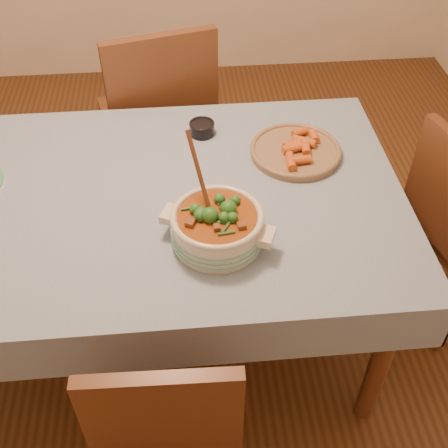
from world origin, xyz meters
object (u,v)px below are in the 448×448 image
object	(u,v)px
dining_table	(154,216)
condiment_bowl	(202,128)
stew_casserole	(217,225)
chair_far	(159,115)
fried_plate	(295,150)

from	to	relation	value
dining_table	condiment_bowl	world-z (taller)	condiment_bowl
stew_casserole	chair_far	size ratio (longest dim) A/B	0.35
stew_casserole	dining_table	bearing A→B (deg)	131.14
chair_far	stew_casserole	bearing A→B (deg)	85.80
fried_plate	condiment_bowl	bearing A→B (deg)	153.90
dining_table	stew_casserole	world-z (taller)	stew_casserole
dining_table	stew_casserole	distance (m)	0.34
dining_table	chair_far	distance (m)	0.78
chair_far	dining_table	bearing A→B (deg)	74.21
condiment_bowl	chair_far	world-z (taller)	chair_far
fried_plate	chair_far	world-z (taller)	chair_far
condiment_bowl	fried_plate	size ratio (longest dim) A/B	0.25
dining_table	condiment_bowl	size ratio (longest dim) A/B	16.05
dining_table	stew_casserole	size ratio (longest dim) A/B	4.78
dining_table	condiment_bowl	xyz separation A→B (m)	(0.19, 0.34, 0.12)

